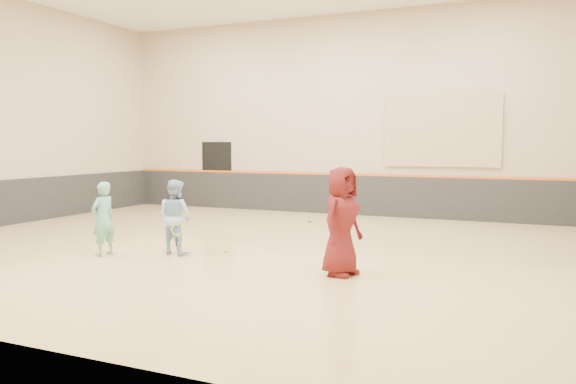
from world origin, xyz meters
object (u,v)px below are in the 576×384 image
at_px(girl, 103,219).
at_px(spare_racket, 306,220).
at_px(instructor, 175,217).
at_px(young_man, 342,221).

distance_m(girl, spare_racket, 6.00).
height_order(girl, instructor, instructor).
bearing_deg(girl, instructor, 127.83).
bearing_deg(young_man, instructor, 98.71).
bearing_deg(young_man, spare_racket, 42.54).
xyz_separation_m(young_man, spare_racket, (-2.76, 5.35, -0.81)).
bearing_deg(spare_racket, girl, -109.03).
xyz_separation_m(instructor, young_man, (3.54, -0.41, 0.16)).
height_order(instructor, young_man, young_man).
distance_m(instructor, spare_racket, 5.04).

